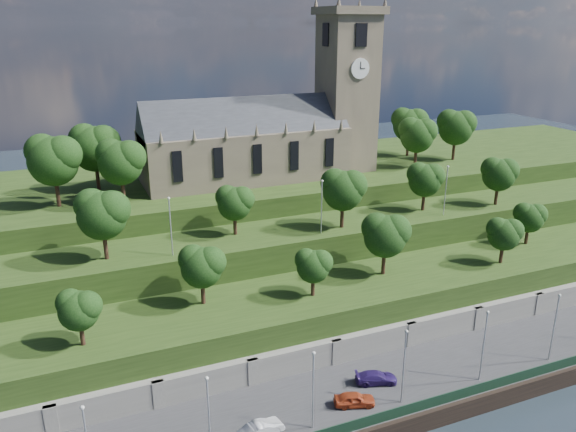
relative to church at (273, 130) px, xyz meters
name	(u,v)px	position (x,y,z in m)	size (l,w,h in m)	color
ground	(430,428)	(-0.79, -45.98, -22.52)	(320.00, 320.00, 0.00)	black
promenade	(398,386)	(-0.79, -39.98, -21.52)	(160.00, 12.00, 2.00)	#2D2D30
quay_wall	(431,420)	(-0.79, -46.03, -21.42)	(160.00, 0.50, 2.20)	black
fence	(429,403)	(-0.79, -45.38, -19.92)	(160.00, 0.10, 1.20)	#163220
retaining_wall	(371,347)	(-0.79, -34.01, -20.02)	(160.00, 2.10, 5.00)	slate
embankment_lower	(347,313)	(-0.79, -27.98, -18.52)	(160.00, 12.00, 8.00)	#213712
embankment_upper	(311,265)	(-0.79, -16.98, -16.52)	(160.00, 10.00, 12.00)	#213712
hilltop	(261,212)	(-0.79, 4.02, -15.02)	(160.00, 32.00, 15.00)	#213712
church	(273,130)	(0.00, 0.00, 0.00)	(38.60, 12.35, 27.60)	brown
trees_lower	(356,247)	(0.26, -27.65, -9.79)	(66.49, 8.52, 8.20)	black
trees_upper	(319,191)	(-0.30, -17.97, -5.17)	(64.01, 8.03, 8.64)	black
trees_hilltop	(260,140)	(-2.71, -1.53, -1.15)	(74.56, 16.03, 9.98)	black
lamp_posts_promenade	(404,361)	(-2.79, -43.48, -15.70)	(60.36, 0.36, 8.41)	#B2B2B7
lamp_posts_upper	(322,202)	(-0.79, -19.98, -6.20)	(40.36, 0.36, 7.44)	#B2B2B7
car_left	(354,399)	(-7.46, -42.09, -19.81)	(1.68, 4.16, 1.42)	#AA3C1C
car_middle	(261,429)	(-17.71, -42.65, -19.80)	(1.53, 4.40, 1.45)	#B9B9BE
car_right	(376,377)	(-3.47, -39.68, -19.87)	(1.84, 4.52, 1.31)	#291856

